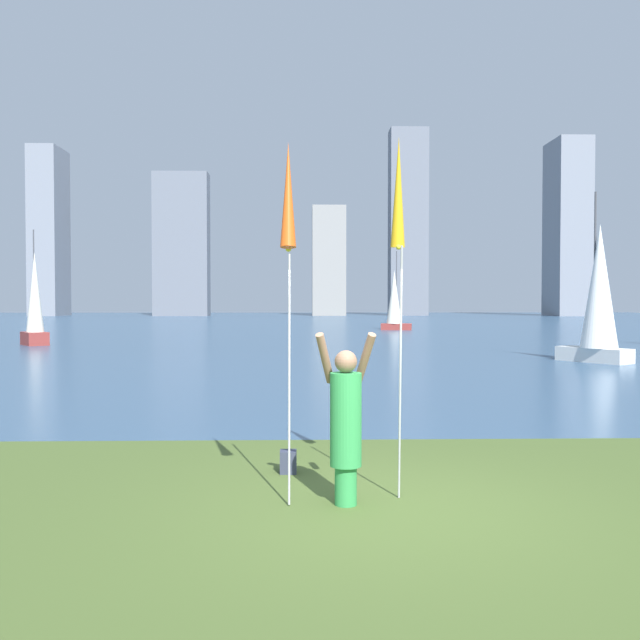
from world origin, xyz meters
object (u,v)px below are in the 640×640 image
at_px(person, 346,420).
at_px(kite_flag_left, 288,205).
at_px(sailboat_6, 35,305).
at_px(kite_flag_right, 398,201).
at_px(sailboat_1, 395,302).
at_px(sailboat_2, 599,296).
at_px(bag, 288,462).

height_order(person, kite_flag_left, kite_flag_left).
height_order(kite_flag_left, sailboat_6, sailboat_6).
distance_m(kite_flag_right, sailboat_6, 29.87).
height_order(sailboat_1, sailboat_2, sailboat_2).
bearing_deg(sailboat_2, bag, -124.64).
relative_size(kite_flag_left, sailboat_6, 0.67).
relative_size(sailboat_2, sailboat_6, 1.07).
distance_m(kite_flag_left, kite_flag_right, 1.36).
bearing_deg(sailboat_6, sailboat_1, 40.83).
bearing_deg(sailboat_2, kite_flag_right, -119.78).
distance_m(person, sailboat_1, 44.35).
bearing_deg(sailboat_1, sailboat_6, -139.17).
bearing_deg(bag, sailboat_1, 80.55).
xyz_separation_m(kite_flag_left, sailboat_2, (10.56, 16.98, -0.80)).
height_order(sailboat_1, sailboat_6, sailboat_1).
distance_m(kite_flag_right, bag, 3.50).
height_order(kite_flag_left, sailboat_1, sailboat_1).
bearing_deg(person, kite_flag_right, 23.64).
xyz_separation_m(bag, sailboat_2, (10.60, 15.34, 2.18)).
bearing_deg(kite_flag_left, kite_flag_right, 27.40).
relative_size(person, bag, 6.52).
relative_size(sailboat_1, sailboat_6, 1.04).
xyz_separation_m(bag, sailboat_1, (7.07, 42.50, 1.94)).
relative_size(person, kite_flag_right, 0.46).
distance_m(bag, sailboat_2, 18.77).
xyz_separation_m(kite_flag_right, sailboat_2, (9.36, 16.36, -0.93)).
relative_size(bag, sailboat_1, 0.05).
distance_m(bag, sailboat_6, 28.43).
bearing_deg(sailboat_1, person, -98.35).
height_order(person, sailboat_1, sailboat_1).
relative_size(kite_flag_left, bag, 13.41).
distance_m(kite_flag_right, sailboat_2, 18.87).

